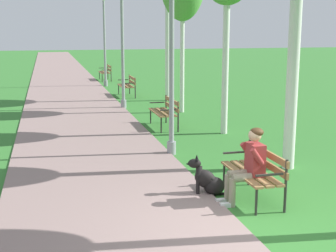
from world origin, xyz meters
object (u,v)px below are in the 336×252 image
(park_bench_mid, at_px, (166,110))
(dog_black, at_px, (208,180))
(person_seated_on_near_bench, at_px, (249,163))
(park_bench_near, at_px, (256,169))
(lamp_post_near, at_px, (172,44))
(park_bench_furthest, at_px, (106,71))
(lamp_post_far, at_px, (105,39))
(park_bench_far, at_px, (128,84))
(lamp_post_mid, at_px, (123,47))

(park_bench_mid, bearing_deg, dog_black, -96.72)
(park_bench_mid, xyz_separation_m, person_seated_on_near_bench, (-0.17, -6.27, 0.17))
(park_bench_near, relative_size, lamp_post_near, 0.31)
(park_bench_mid, distance_m, park_bench_furthest, 13.28)
(park_bench_near, distance_m, park_bench_mid, 6.12)
(lamp_post_near, distance_m, lamp_post_far, 13.54)
(park_bench_furthest, relative_size, lamp_post_near, 0.31)
(park_bench_far, height_order, dog_black, park_bench_far)
(park_bench_mid, bearing_deg, park_bench_furthest, 90.39)
(lamp_post_near, bearing_deg, person_seated_on_near_bench, -82.63)
(park_bench_mid, height_order, lamp_post_mid, lamp_post_mid)
(park_bench_far, distance_m, lamp_post_near, 9.88)
(park_bench_near, xyz_separation_m, lamp_post_near, (-0.64, 3.15, 1.95))
(park_bench_furthest, distance_m, person_seated_on_near_bench, 19.55)
(person_seated_on_near_bench, relative_size, lamp_post_near, 0.26)
(person_seated_on_near_bench, distance_m, lamp_post_far, 16.92)
(lamp_post_near, height_order, lamp_post_mid, lamp_post_near)
(park_bench_far, relative_size, park_bench_furthest, 1.00)
(park_bench_furthest, height_order, dog_black, park_bench_furthest)
(dog_black, distance_m, lamp_post_near, 3.55)
(lamp_post_near, bearing_deg, lamp_post_mid, 90.34)
(park_bench_far, bearing_deg, lamp_post_far, 96.95)
(park_bench_mid, relative_size, person_seated_on_near_bench, 1.20)
(park_bench_mid, distance_m, dog_black, 5.80)
(park_bench_furthest, height_order, lamp_post_near, lamp_post_near)
(park_bench_near, bearing_deg, dog_black, 153.19)
(park_bench_near, bearing_deg, person_seated_on_near_bench, -142.55)
(park_bench_far, height_order, lamp_post_near, lamp_post_near)
(park_bench_near, bearing_deg, park_bench_mid, 90.33)
(park_bench_mid, distance_m, park_bench_far, 6.69)
(lamp_post_mid, relative_size, lamp_post_far, 0.95)
(park_bench_far, relative_size, lamp_post_near, 0.31)
(park_bench_furthest, bearing_deg, lamp_post_mid, -93.29)
(dog_black, distance_m, lamp_post_far, 16.45)
(park_bench_near, bearing_deg, park_bench_furthest, 90.37)
(park_bench_mid, bearing_deg, lamp_post_mid, 99.78)
(lamp_post_near, bearing_deg, park_bench_far, 86.30)
(dog_black, relative_size, lamp_post_near, 0.17)
(park_bench_furthest, distance_m, lamp_post_far, 3.25)
(park_bench_mid, bearing_deg, lamp_post_near, -101.43)
(park_bench_furthest, relative_size, person_seated_on_near_bench, 1.20)
(dog_black, xyz_separation_m, lamp_post_far, (0.23, 16.32, 2.02))
(park_bench_furthest, distance_m, dog_black, 19.04)
(dog_black, relative_size, lamp_post_far, 0.19)
(park_bench_near, xyz_separation_m, park_bench_far, (-0.01, 12.81, 0.00))
(dog_black, bearing_deg, person_seated_on_near_bench, -45.73)
(park_bench_near, xyz_separation_m, dog_black, (-0.71, 0.36, -0.25))
(park_bench_mid, xyz_separation_m, lamp_post_near, (-0.60, -2.97, 1.95))
(park_bench_furthest, distance_m, lamp_post_near, 16.37)
(lamp_post_mid, bearing_deg, lamp_post_near, -89.66)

